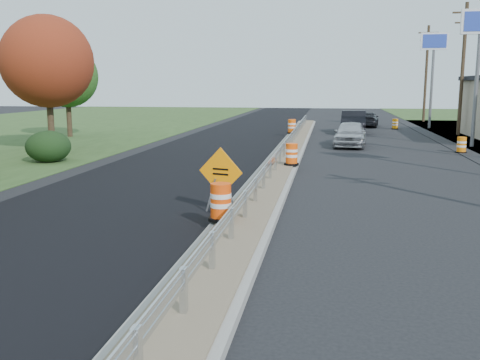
% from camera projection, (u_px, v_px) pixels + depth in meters
% --- Properties ---
extents(ground, '(140.00, 140.00, 0.00)m').
position_uv_depth(ground, '(264.00, 195.00, 17.82)').
color(ground, black).
rests_on(ground, ground).
extents(milled_overlay, '(7.20, 120.00, 0.01)m').
position_uv_depth(milled_overlay, '(204.00, 154.00, 28.24)').
color(milled_overlay, black).
rests_on(milled_overlay, ground).
extents(median, '(1.60, 55.00, 0.23)m').
position_uv_depth(median, '(284.00, 159.00, 25.58)').
color(median, gray).
rests_on(median, ground).
extents(guardrail, '(0.10, 46.15, 0.72)m').
position_uv_depth(guardrail, '(285.00, 144.00, 26.44)').
color(guardrail, silver).
rests_on(guardrail, median).
extents(pylon_sign_mid, '(2.20, 0.30, 7.90)m').
position_uv_depth(pylon_sign_mid, '(480.00, 35.00, 30.55)').
color(pylon_sign_mid, slate).
rests_on(pylon_sign_mid, ground).
extents(pylon_sign_north, '(2.20, 0.30, 7.90)m').
position_uv_depth(pylon_sign_north, '(434.00, 50.00, 44.15)').
color(pylon_sign_north, slate).
rests_on(pylon_sign_north, ground).
extents(utility_pole_nmid, '(1.90, 0.26, 9.40)m').
position_uv_depth(utility_pole_nmid, '(463.00, 67.00, 38.43)').
color(utility_pole_nmid, '#473523').
rests_on(utility_pole_nmid, ground).
extents(utility_pole_north, '(1.90, 0.26, 9.40)m').
position_uv_depth(utility_pole_north, '(426.00, 72.00, 53.00)').
color(utility_pole_north, '#473523').
rests_on(utility_pole_north, ground).
extents(hedge_north, '(2.09, 2.09, 1.52)m').
position_uv_depth(hedge_north, '(48.00, 146.00, 25.29)').
color(hedge_north, black).
rests_on(hedge_north, ground).
extents(tree_near_red, '(4.95, 4.95, 7.35)m').
position_uv_depth(tree_near_red, '(47.00, 62.00, 28.78)').
color(tree_near_red, '#473523').
rests_on(tree_near_red, ground).
extents(tree_near_back, '(4.29, 4.29, 6.37)m').
position_uv_depth(tree_near_back, '(67.00, 77.00, 37.15)').
color(tree_near_back, '#473523').
rests_on(tree_near_back, ground).
extents(caution_sign, '(1.32, 0.57, 1.89)m').
position_uv_depth(caution_sign, '(221.00, 197.00, 15.23)').
color(caution_sign, white).
rests_on(caution_sign, ground).
extents(barrel_median_near, '(0.65, 0.65, 0.95)m').
position_uv_depth(barrel_median_near, '(221.00, 203.00, 13.47)').
color(barrel_median_near, black).
rests_on(barrel_median_near, median).
extents(barrel_median_mid, '(0.63, 0.63, 0.93)m').
position_uv_depth(barrel_median_mid, '(292.00, 155.00, 22.89)').
color(barrel_median_mid, black).
rests_on(barrel_median_mid, median).
extents(barrel_median_far, '(0.69, 0.69, 1.00)m').
position_uv_depth(barrel_median_far, '(292.00, 127.00, 37.97)').
color(barrel_median_far, black).
rests_on(barrel_median_far, median).
extents(barrel_shoulder_near, '(0.59, 0.59, 0.87)m').
position_uv_depth(barrel_shoulder_near, '(462.00, 145.00, 28.82)').
color(barrel_shoulder_near, black).
rests_on(barrel_shoulder_near, ground).
extents(barrel_shoulder_far, '(0.58, 0.58, 0.86)m').
position_uv_depth(barrel_shoulder_far, '(395.00, 124.00, 44.52)').
color(barrel_shoulder_far, black).
rests_on(barrel_shoulder_far, ground).
extents(car_silver, '(2.19, 4.62, 1.53)m').
position_uv_depth(car_silver, '(350.00, 134.00, 31.86)').
color(car_silver, '#B7B7BC').
rests_on(car_silver, ground).
extents(car_dark_mid, '(2.07, 5.25, 1.70)m').
position_uv_depth(car_dark_mid, '(353.00, 122.00, 40.58)').
color(car_dark_mid, black).
rests_on(car_dark_mid, ground).
extents(car_dark_far, '(2.29, 4.60, 1.29)m').
position_uv_depth(car_dark_far, '(368.00, 119.00, 47.10)').
color(car_dark_far, black).
rests_on(car_dark_far, ground).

